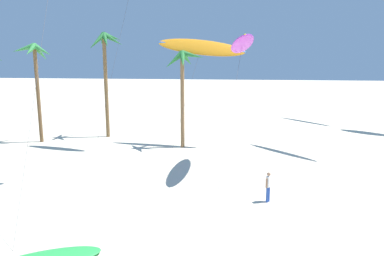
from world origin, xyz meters
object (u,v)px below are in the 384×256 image
(palm_tree_1, at_px, (35,62))
(palm_tree_3, at_px, (182,70))
(flying_kite_0, at_px, (242,45))
(person_near_right, at_px, (268,186))
(flying_kite_6, at_px, (201,47))
(palm_tree_2, at_px, (105,53))

(palm_tree_1, relative_size, palm_tree_3, 1.08)
(palm_tree_3, height_order, flying_kite_0, flying_kite_0)
(flying_kite_0, distance_m, person_near_right, 10.17)
(palm_tree_1, xyz_separation_m, flying_kite_6, (15.71, 1.01, 1.36))
(flying_kite_0, distance_m, flying_kite_6, 8.57)
(palm_tree_3, relative_size, person_near_right, 5.00)
(palm_tree_2, bearing_deg, flying_kite_6, -12.16)
(palm_tree_3, height_order, flying_kite_6, flying_kite_6)
(flying_kite_0, bearing_deg, person_near_right, -74.48)
(palm_tree_2, bearing_deg, palm_tree_1, -151.28)
(palm_tree_2, distance_m, flying_kite_6, 10.19)
(flying_kite_6, xyz_separation_m, person_near_right, (5.34, -13.70, -8.13))
(palm_tree_2, bearing_deg, flying_kite_0, -35.93)
(flying_kite_0, bearing_deg, flying_kite_6, 115.49)
(palm_tree_1, bearing_deg, flying_kite_0, -19.12)
(palm_tree_1, bearing_deg, person_near_right, -31.07)
(palm_tree_3, bearing_deg, palm_tree_2, 157.23)
(palm_tree_1, relative_size, flying_kite_0, 0.85)
(flying_kite_6, bearing_deg, person_near_right, -68.69)
(palm_tree_2, distance_m, person_near_right, 23.32)
(person_near_right, bearing_deg, palm_tree_1, 148.93)
(palm_tree_2, bearing_deg, person_near_right, -46.02)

